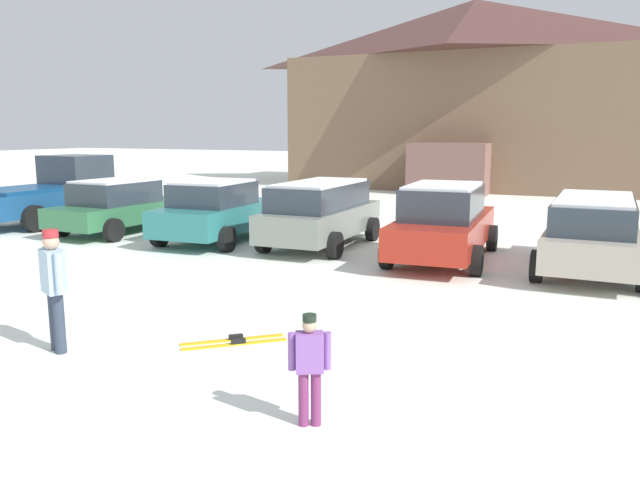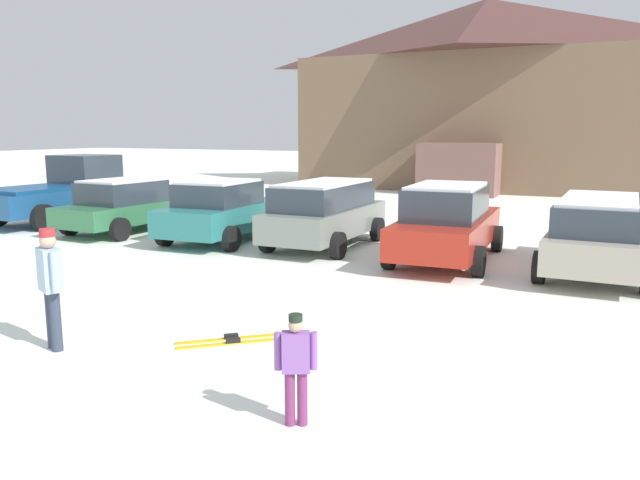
# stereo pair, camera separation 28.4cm
# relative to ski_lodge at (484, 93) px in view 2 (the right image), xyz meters

# --- Properties ---
(ski_lodge) EXTENTS (18.54, 11.81, 9.75)m
(ski_lodge) POSITION_rel_ski_lodge_xyz_m (0.00, 0.00, 0.00)
(ski_lodge) COLOR brown
(ski_lodge) RESTS_ON ground
(parked_green_coupe) EXTENTS (2.25, 4.32, 1.56)m
(parked_green_coupe) POSITION_rel_ski_lodge_xyz_m (-5.64, -20.62, -4.15)
(parked_green_coupe) COLOR #337247
(parked_green_coupe) RESTS_ON ground
(parked_teal_hatchback) EXTENTS (2.43, 4.20, 1.66)m
(parked_teal_hatchback) POSITION_rel_ski_lodge_xyz_m (-2.21, -20.63, -4.10)
(parked_teal_hatchback) COLOR #2B7A79
(parked_teal_hatchback) RESTS_ON ground
(parked_grey_wagon) EXTENTS (2.20, 4.38, 1.68)m
(parked_grey_wagon) POSITION_rel_ski_lodge_xyz_m (0.63, -20.10, -4.04)
(parked_grey_wagon) COLOR gray
(parked_grey_wagon) RESTS_ON ground
(parked_red_sedan) EXTENTS (2.39, 4.90, 1.76)m
(parked_red_sedan) POSITION_rel_ski_lodge_xyz_m (3.90, -20.36, -4.06)
(parked_red_sedan) COLOR #B2281A
(parked_red_sedan) RESTS_ON ground
(parked_beige_suv) EXTENTS (2.14, 4.62, 1.60)m
(parked_beige_suv) POSITION_rel_ski_lodge_xyz_m (7.06, -20.30, -4.07)
(parked_beige_suv) COLOR #B0A593
(parked_beige_suv) RESTS_ON ground
(pickup_truck) EXTENTS (2.49, 5.24, 2.15)m
(pickup_truck) POSITION_rel_ski_lodge_xyz_m (-9.03, -19.83, -3.95)
(pickup_truck) COLOR navy
(pickup_truck) RESTS_ON ground
(skier_adult_in_blue_parka) EXTENTS (0.57, 0.39, 1.67)m
(skier_adult_in_blue_parka) POSITION_rel_ski_lodge_xyz_m (0.80, -28.65, -4.00)
(skier_adult_in_blue_parka) COLOR #30394B
(skier_adult_in_blue_parka) RESTS_ON ground
(skier_child_in_purple_jacket) EXTENTS (0.39, 0.28, 1.16)m
(skier_child_in_purple_jacket) POSITION_rel_ski_lodge_xyz_m (4.83, -29.10, -4.28)
(skier_child_in_purple_jacket) COLOR #793063
(skier_child_in_purple_jacket) RESTS_ON ground
(pair_of_skis) EXTENTS (1.28, 1.22, 0.08)m
(pair_of_skis) POSITION_rel_ski_lodge_xyz_m (2.75, -27.33, -4.92)
(pair_of_skis) COLOR #EDAF15
(pair_of_skis) RESTS_ON ground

